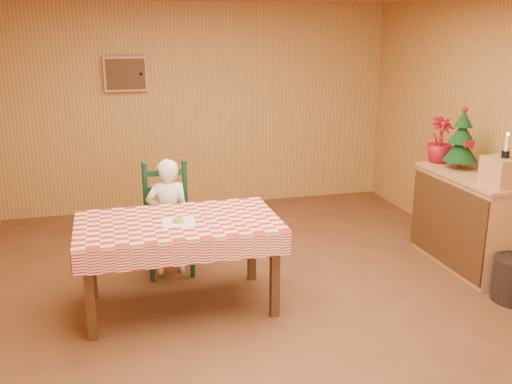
# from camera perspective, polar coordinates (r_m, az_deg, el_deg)

# --- Properties ---
(ground) EXTENTS (6.00, 6.00, 0.00)m
(ground) POSITION_cam_1_polar(r_m,az_deg,el_deg) (4.98, 0.61, -11.20)
(ground) COLOR brown
(ground) RESTS_ON ground
(cabin_walls) EXTENTS (5.10, 6.05, 2.65)m
(cabin_walls) POSITION_cam_1_polar(r_m,az_deg,el_deg) (4.96, -1.05, 10.80)
(cabin_walls) COLOR #C08C45
(cabin_walls) RESTS_ON ground
(dining_table) EXTENTS (1.66, 0.96, 0.77)m
(dining_table) POSITION_cam_1_polar(r_m,az_deg,el_deg) (4.73, -7.79, -3.75)
(dining_table) COLOR #4D2C14
(dining_table) RESTS_ON ground
(ladder_chair) EXTENTS (0.44, 0.40, 1.08)m
(ladder_chair) POSITION_cam_1_polar(r_m,az_deg,el_deg) (5.53, -8.80, -2.87)
(ladder_chair) COLOR black
(ladder_chair) RESTS_ON ground
(seated_child) EXTENTS (0.41, 0.27, 1.12)m
(seated_child) POSITION_cam_1_polar(r_m,az_deg,el_deg) (5.46, -8.75, -2.47)
(seated_child) COLOR white
(seated_child) RESTS_ON ground
(napkin) EXTENTS (0.28, 0.28, 0.00)m
(napkin) POSITION_cam_1_polar(r_m,az_deg,el_deg) (4.66, -7.75, -2.98)
(napkin) COLOR white
(napkin) RESTS_ON dining_table
(donut) EXTENTS (0.12, 0.12, 0.03)m
(donut) POSITION_cam_1_polar(r_m,az_deg,el_deg) (4.65, -7.75, -2.77)
(donut) COLOR gold
(donut) RESTS_ON napkin
(shelf_unit) EXTENTS (0.54, 1.24, 0.93)m
(shelf_unit) POSITION_cam_1_polar(r_m,az_deg,el_deg) (5.98, 20.48, -2.65)
(shelf_unit) COLOR tan
(shelf_unit) RESTS_ON ground
(crate) EXTENTS (0.31, 0.31, 0.25)m
(crate) POSITION_cam_1_polar(r_m,az_deg,el_deg) (5.53, 23.50, 1.90)
(crate) COLOR tan
(crate) RESTS_ON shelf_unit
(christmas_tree) EXTENTS (0.34, 0.34, 0.62)m
(christmas_tree) POSITION_cam_1_polar(r_m,az_deg,el_deg) (6.00, 19.87, 4.84)
(christmas_tree) COLOR #4D2C14
(christmas_tree) RESTS_ON shelf_unit
(flower_arrangement) EXTENTS (0.28, 0.28, 0.47)m
(flower_arrangement) POSITION_cam_1_polar(r_m,az_deg,el_deg) (6.23, 17.90, 4.97)
(flower_arrangement) COLOR maroon
(flower_arrangement) RESTS_ON shelf_unit
(candle_set) EXTENTS (0.07, 0.07, 0.22)m
(candle_set) POSITION_cam_1_polar(r_m,az_deg,el_deg) (5.49, 23.72, 3.82)
(candle_set) COLOR black
(candle_set) RESTS_ON crate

